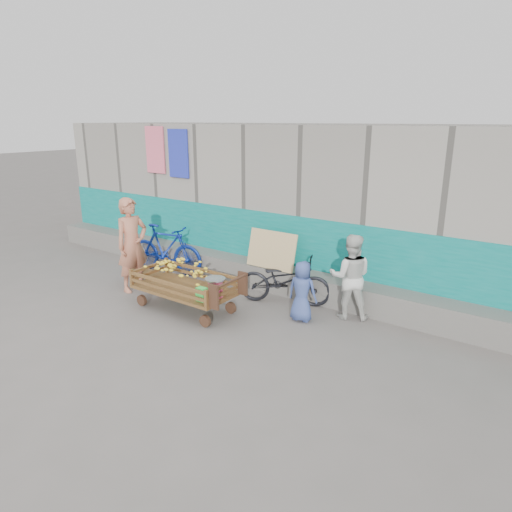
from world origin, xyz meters
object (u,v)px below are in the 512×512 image
Objects in this scene: woman at (350,277)px; child at (302,291)px; banana_cart at (183,278)px; bench at (150,276)px; bicycle_blue at (166,249)px; bicycle_dark at (284,280)px; vendor_man at (132,245)px.

woman is 1.41× the size of child.
banana_cart reaches higher than bench.
banana_cart is at bearing -137.53° from bicycle_blue.
bench is 0.61× the size of bicycle_dark.
bicycle_blue reaches higher than banana_cart.
woman is 4.06m from bicycle_blue.
bicycle_blue reaches higher than bench.
child is 0.58× the size of bicycle_blue.
child is at bearing -147.42° from bicycle_dark.
bicycle_dark is 0.95× the size of bicycle_blue.
woman is at bearing -99.91° from bicycle_blue.
bicycle_blue is at bearing -22.59° from woman.
bicycle_blue is (-0.29, 0.71, 0.33)m from bench.
bicycle_blue is at bearing -12.42° from child.
banana_cart is 1.93× the size of bench.
woman is (3.77, 0.83, 0.51)m from bench.
woman is at bearing -141.46° from child.
bench is (-1.36, 0.49, -0.37)m from banana_cart.
child is (3.24, 0.64, -0.39)m from vendor_man.
bicycle_dark is at bearing -41.09° from child.
vendor_man is 2.89m from bicycle_dark.
vendor_man is 1.03× the size of bicycle_blue.
child is 0.73m from bicycle_dark.
bicycle_blue is (-2.90, 0.00, 0.09)m from bicycle_dark.
vendor_man is 1.09× the size of bicycle_dark.
vendor_man is (-1.39, 0.14, 0.33)m from banana_cart.
child is (-0.56, -0.54, -0.20)m from woman.
woman is 0.86× the size of bicycle_dark.
vendor_man is 1.15m from bicycle_blue.
banana_cart is 1.19× the size of bicycle_dark.
banana_cart is 1.49m from bench.
bicycle_blue is at bearing 68.15° from bicycle_dark.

